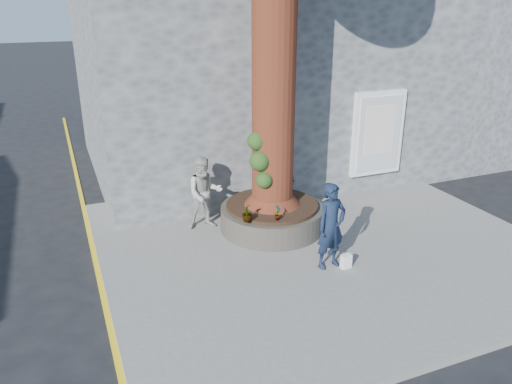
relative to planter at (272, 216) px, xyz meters
name	(u,v)px	position (x,y,z in m)	size (l,w,h in m)	color
ground	(276,283)	(-0.80, -2.00, -0.41)	(120.00, 120.00, 0.00)	black
pavement	(320,244)	(0.70, -1.00, -0.35)	(9.00, 8.00, 0.12)	slate
yellow_line	(102,290)	(-3.85, -1.00, -0.41)	(0.10, 30.00, 0.01)	yellow
stone_shop	(255,62)	(1.70, 5.20, 2.75)	(10.30, 8.30, 6.30)	#525658
neighbour_shop	(458,56)	(9.70, 5.20, 2.59)	(6.00, 8.00, 6.00)	#525658
planter	(272,216)	(0.00, 0.00, 0.00)	(2.30, 2.30, 0.60)	black
man	(331,226)	(0.34, -1.98, 0.56)	(0.62, 0.41, 1.70)	#121D32
woman	(205,193)	(-1.36, 0.63, 0.54)	(0.81, 0.63, 1.66)	#A6A59F
shopping_bag	(346,261)	(0.60, -2.17, -0.15)	(0.20, 0.12, 0.28)	white
plant_a	(277,212)	(-0.26, -0.85, 0.48)	(0.19, 0.13, 0.35)	gray
plant_b	(290,179)	(0.85, 0.85, 0.49)	(0.20, 0.20, 0.37)	gray
plant_c	(247,213)	(-0.85, -0.66, 0.50)	(0.21, 0.21, 0.38)	gray
plant_d	(290,179)	(0.85, 0.85, 0.48)	(0.31, 0.28, 0.34)	gray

